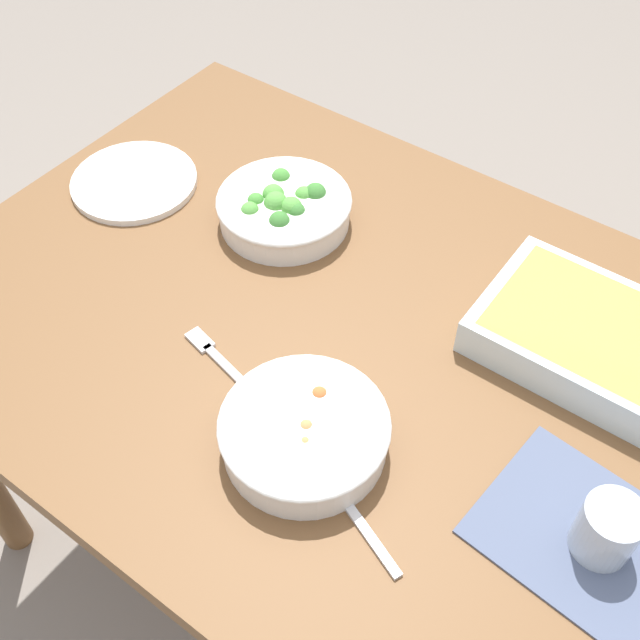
{
  "coord_description": "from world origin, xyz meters",
  "views": [
    {
      "loc": [
        0.45,
        -0.61,
        1.62
      ],
      "look_at": [
        0.0,
        0.0,
        0.74
      ],
      "focal_mm": 43.69,
      "sensor_mm": 36.0,
      "label": 1
    }
  ],
  "objects_px": {
    "broccoli_bowl": "(284,207)",
    "baking_dish": "(587,335)",
    "stew_bowl": "(304,432)",
    "fork_on_table": "(221,361)",
    "spoon_by_stew": "(345,501)",
    "side_plate": "(134,182)",
    "drink_cup": "(606,532)"
  },
  "relations": [
    {
      "from": "broccoli_bowl",
      "to": "side_plate",
      "type": "xyz_separation_m",
      "value": [
        -0.27,
        -0.08,
        -0.02
      ]
    },
    {
      "from": "spoon_by_stew",
      "to": "fork_on_table",
      "type": "distance_m",
      "value": 0.28
    },
    {
      "from": "fork_on_table",
      "to": "side_plate",
      "type": "bearing_deg",
      "value": 151.07
    },
    {
      "from": "stew_bowl",
      "to": "spoon_by_stew",
      "type": "height_order",
      "value": "stew_bowl"
    },
    {
      "from": "broccoli_bowl",
      "to": "fork_on_table",
      "type": "bearing_deg",
      "value": -69.27
    },
    {
      "from": "stew_bowl",
      "to": "drink_cup",
      "type": "height_order",
      "value": "drink_cup"
    },
    {
      "from": "broccoli_bowl",
      "to": "fork_on_table",
      "type": "xyz_separation_m",
      "value": [
        0.11,
        -0.29,
        -0.03
      ]
    },
    {
      "from": "stew_bowl",
      "to": "drink_cup",
      "type": "xyz_separation_m",
      "value": [
        0.37,
        0.09,
        0.01
      ]
    },
    {
      "from": "baking_dish",
      "to": "fork_on_table",
      "type": "xyz_separation_m",
      "value": [
        -0.41,
        -0.32,
        -0.03
      ]
    },
    {
      "from": "drink_cup",
      "to": "side_plate",
      "type": "distance_m",
      "value": 0.94
    },
    {
      "from": "side_plate",
      "to": "baking_dish",
      "type": "bearing_deg",
      "value": 8.11
    },
    {
      "from": "stew_bowl",
      "to": "spoon_by_stew",
      "type": "distance_m",
      "value": 0.1
    },
    {
      "from": "stew_bowl",
      "to": "fork_on_table",
      "type": "bearing_deg",
      "value": 167.34
    },
    {
      "from": "broccoli_bowl",
      "to": "baking_dish",
      "type": "distance_m",
      "value": 0.52
    },
    {
      "from": "baking_dish",
      "to": "spoon_by_stew",
      "type": "relative_size",
      "value": 1.78
    },
    {
      "from": "broccoli_bowl",
      "to": "baking_dish",
      "type": "xyz_separation_m",
      "value": [
        0.52,
        0.03,
        0.0
      ]
    },
    {
      "from": "broccoli_bowl",
      "to": "spoon_by_stew",
      "type": "height_order",
      "value": "broccoli_bowl"
    },
    {
      "from": "stew_bowl",
      "to": "baking_dish",
      "type": "distance_m",
      "value": 0.43
    },
    {
      "from": "stew_bowl",
      "to": "fork_on_table",
      "type": "xyz_separation_m",
      "value": [
        -0.18,
        0.04,
        -0.03
      ]
    },
    {
      "from": "spoon_by_stew",
      "to": "broccoli_bowl",
      "type": "bearing_deg",
      "value": 135.86
    },
    {
      "from": "side_plate",
      "to": "spoon_by_stew",
      "type": "bearing_deg",
      "value": -23.89
    },
    {
      "from": "broccoli_bowl",
      "to": "spoon_by_stew",
      "type": "xyz_separation_m",
      "value": [
        0.38,
        -0.37,
        -0.03
      ]
    },
    {
      "from": "stew_bowl",
      "to": "broccoli_bowl",
      "type": "bearing_deg",
      "value": 131.09
    },
    {
      "from": "stew_bowl",
      "to": "broccoli_bowl",
      "type": "distance_m",
      "value": 0.44
    },
    {
      "from": "drink_cup",
      "to": "spoon_by_stew",
      "type": "relative_size",
      "value": 0.5
    },
    {
      "from": "stew_bowl",
      "to": "drink_cup",
      "type": "relative_size",
      "value": 2.61
    },
    {
      "from": "side_plate",
      "to": "broccoli_bowl",
      "type": "bearing_deg",
      "value": 16.04
    },
    {
      "from": "stew_bowl",
      "to": "drink_cup",
      "type": "distance_m",
      "value": 0.38
    },
    {
      "from": "stew_bowl",
      "to": "side_plate",
      "type": "distance_m",
      "value": 0.62
    },
    {
      "from": "side_plate",
      "to": "stew_bowl",
      "type": "bearing_deg",
      "value": -24.16
    },
    {
      "from": "spoon_by_stew",
      "to": "fork_on_table",
      "type": "relative_size",
      "value": 0.96
    },
    {
      "from": "drink_cup",
      "to": "side_plate",
      "type": "xyz_separation_m",
      "value": [
        -0.93,
        0.16,
        -0.03
      ]
    }
  ]
}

